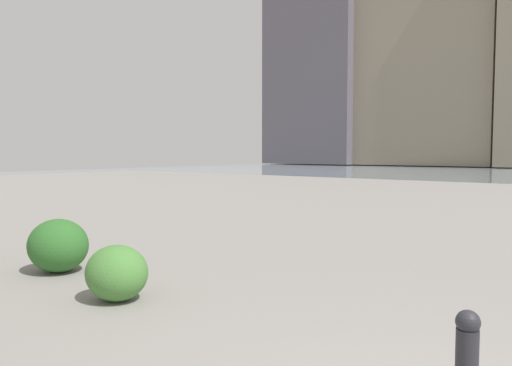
{
  "coord_description": "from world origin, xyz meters",
  "views": [
    {
      "loc": [
        -0.12,
        1.86,
        1.63
      ],
      "look_at": [
        7.32,
        -7.55,
        0.88
      ],
      "focal_mm": 33.75,
      "sensor_mm": 36.0,
      "label": 1
    }
  ],
  "objects": [
    {
      "name": "shrub_wide",
      "position": [
        6.04,
        -1.56,
        0.36
      ],
      "size": [
        0.86,
        0.77,
        0.73
      ],
      "color": "#2D6628",
      "rests_on": "ground"
    },
    {
      "name": "building_highrise",
      "position": [
        37.52,
        -63.89,
        15.92
      ],
      "size": [
        14.32,
        15.15,
        33.9
      ],
      "color": "#5B5660",
      "rests_on": "ground"
    },
    {
      "name": "building_annex",
      "position": [
        21.84,
        -63.56,
        17.81
      ],
      "size": [
        17.75,
        11.12,
        35.61
      ],
      "color": "gray",
      "rests_on": "ground"
    },
    {
      "name": "shrub_round",
      "position": [
        4.33,
        -1.29,
        0.31
      ],
      "size": [
        0.73,
        0.65,
        0.62
      ],
      "color": "#477F38",
      "rests_on": "ground"
    }
  ]
}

